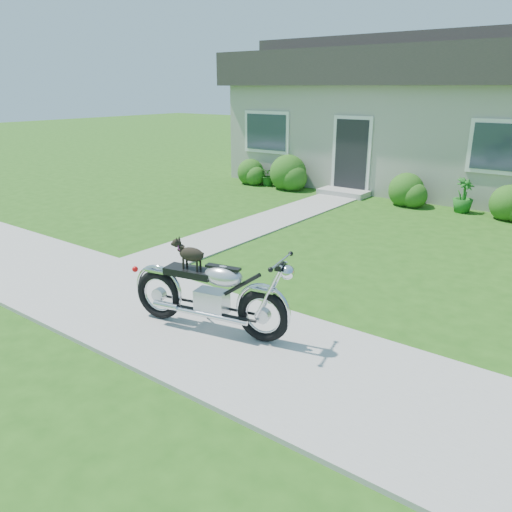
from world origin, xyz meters
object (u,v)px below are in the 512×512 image
(potted_plant_left, at_px, (268,175))
(house, at_px, (442,114))
(motorcycle_with_dog, at_px, (211,293))
(potted_plant_right, at_px, (464,195))

(potted_plant_left, bearing_deg, house, 39.91)
(motorcycle_with_dog, bearing_deg, potted_plant_right, 73.48)
(house, relative_size, potted_plant_left, 18.50)
(house, distance_m, motorcycle_with_dog, 12.14)
(potted_plant_left, distance_m, motorcycle_with_dog, 10.02)
(house, bearing_deg, motorcycle_with_dog, -84.62)
(potted_plant_left, xyz_separation_m, potted_plant_right, (5.93, 0.00, 0.08))
(potted_plant_left, relative_size, potted_plant_right, 0.80)
(potted_plant_right, relative_size, motorcycle_with_dog, 0.39)
(potted_plant_right, bearing_deg, motorcycle_with_dog, -94.57)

